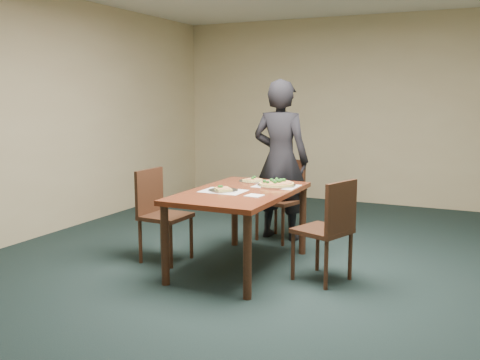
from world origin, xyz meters
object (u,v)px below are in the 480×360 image
at_px(dining_table, 240,200).
at_px(pizza_pan, 277,184).
at_px(slice_plate_near, 223,190).
at_px(slice_plate_far, 253,180).
at_px(diner, 281,160).
at_px(chair_left, 159,209).
at_px(chair_far, 284,194).
at_px(chair_right, 330,225).

relative_size(dining_table, pizza_pan, 3.98).
distance_m(dining_table, pizza_pan, 0.45).
xyz_separation_m(slice_plate_near, slice_plate_far, (0.02, 0.63, -0.00)).
bearing_deg(diner, slice_plate_near, 88.85).
bearing_deg(pizza_pan, dining_table, -120.18).
xyz_separation_m(dining_table, slice_plate_near, (-0.13, -0.10, 0.11)).
height_order(chair_left, slice_plate_far, chair_left).
bearing_deg(diner, pizza_pan, 110.68).
height_order(chair_far, chair_right, same).
xyz_separation_m(dining_table, pizza_pan, (0.22, 0.38, 0.12)).
xyz_separation_m(chair_left, chair_right, (1.71, 0.09, 0.00)).
bearing_deg(chair_right, diner, -122.70).
bearing_deg(chair_far, dining_table, -74.75).
bearing_deg(diner, dining_table, 94.78).
relative_size(dining_table, slice_plate_far, 5.36).
bearing_deg(chair_left, dining_table, -80.93).
xyz_separation_m(chair_left, pizza_pan, (1.06, 0.48, 0.26)).
bearing_deg(chair_right, slice_plate_far, -99.33).
bearing_deg(slice_plate_far, slice_plate_near, -92.02).
bearing_deg(diner, slice_plate_far, 87.51).
bearing_deg(pizza_pan, chair_right, -30.97).
distance_m(pizza_pan, slice_plate_far, 0.36).
distance_m(dining_table, chair_left, 0.86).
distance_m(diner, slice_plate_far, 0.68).
height_order(dining_table, diner, diner).
relative_size(chair_far, slice_plate_far, 3.25).
relative_size(chair_right, diner, 0.50).
xyz_separation_m(chair_far, chair_left, (-0.83, -1.28, 0.00)).
bearing_deg(slice_plate_near, chair_right, 4.57).
height_order(dining_table, chair_right, chair_right).
distance_m(dining_table, slice_plate_far, 0.55).
xyz_separation_m(chair_far, slice_plate_far, (-0.10, -0.65, 0.25)).
bearing_deg(dining_table, diner, 92.48).
height_order(chair_far, slice_plate_far, chair_far).
relative_size(chair_far, slice_plate_near, 3.25).
distance_m(pizza_pan, slice_plate_near, 0.59).
distance_m(diner, slice_plate_near, 1.29).
height_order(chair_right, slice_plate_far, chair_right).
xyz_separation_m(chair_far, pizza_pan, (0.22, -0.80, 0.26)).
relative_size(chair_right, slice_plate_near, 3.25).
distance_m(dining_table, diner, 1.21).
bearing_deg(dining_table, chair_far, 90.29).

